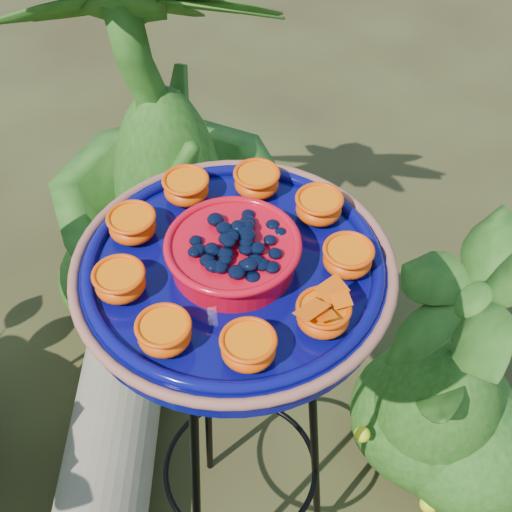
% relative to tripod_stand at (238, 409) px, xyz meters
% --- Properties ---
extents(tripod_stand, '(0.41, 0.41, 0.88)m').
position_rel_tripod_stand_xyz_m(tripod_stand, '(0.00, 0.00, 0.00)').
color(tripod_stand, black).
rests_on(tripod_stand, ground).
extents(feeder_dish, '(0.58, 0.58, 0.11)m').
position_rel_tripod_stand_xyz_m(feeder_dish, '(-0.00, -0.00, 0.39)').
color(feeder_dish, '#070858').
rests_on(feeder_dish, tripod_stand).
extents(driftwood_log, '(0.63, 0.58, 0.21)m').
position_rel_tripod_stand_xyz_m(driftwood_log, '(-0.05, 0.38, -0.43)').
color(driftwood_log, gray).
rests_on(driftwood_log, ground).
extents(shrub_back_right, '(0.89, 0.89, 1.13)m').
position_rel_tripod_stand_xyz_m(shrub_back_right, '(0.41, 0.61, 0.03)').
color(shrub_back_right, '#1B4512').
rests_on(shrub_back_right, ground).
extents(shrub_front_right, '(0.51, 0.45, 0.80)m').
position_rel_tripod_stand_xyz_m(shrub_front_right, '(0.44, -0.22, -0.14)').
color(shrub_front_right, '#1B4512').
rests_on(shrub_front_right, ground).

